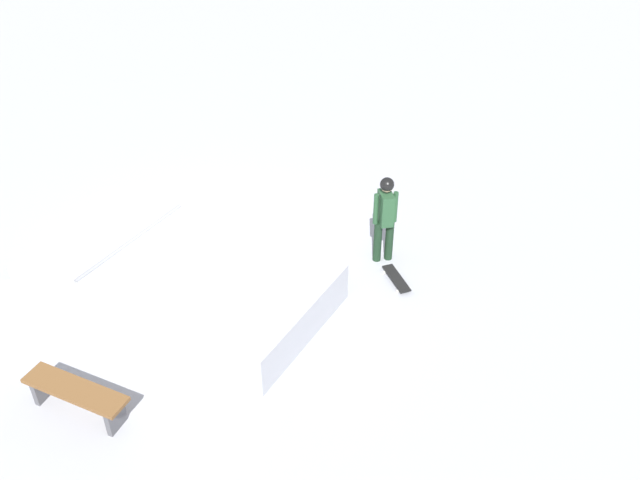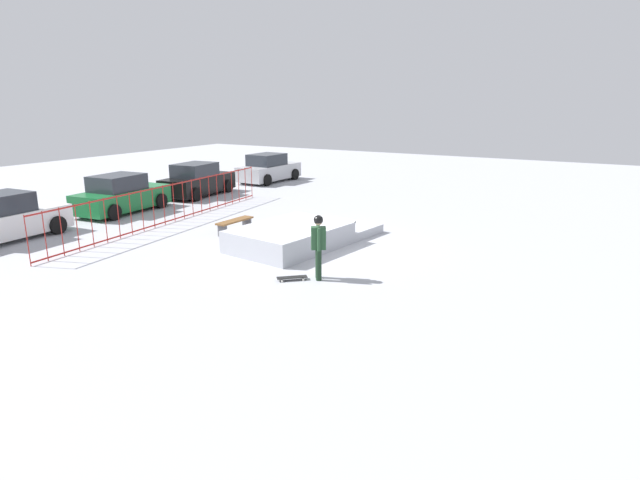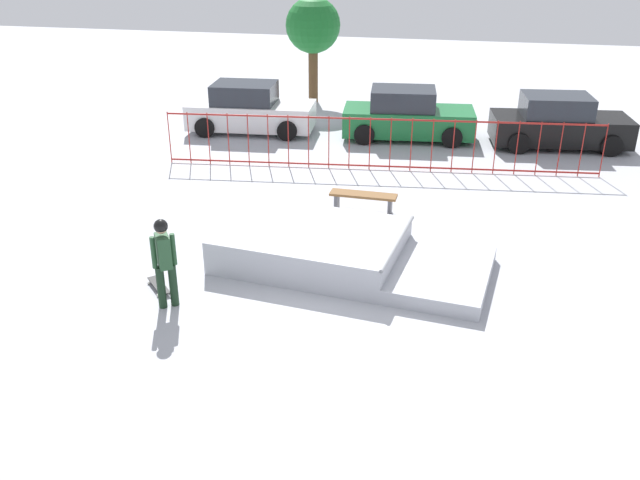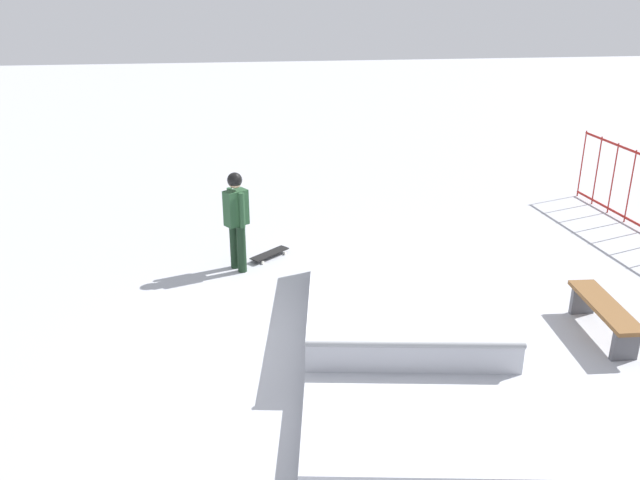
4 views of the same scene
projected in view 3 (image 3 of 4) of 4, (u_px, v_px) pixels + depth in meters
name	position (u px, v px, depth m)	size (l,w,h in m)	color
ground_plane	(337.00, 281.00, 13.35)	(60.00, 60.00, 0.00)	#A8AAB2
skate_ramp	(334.00, 250.00, 13.88)	(5.70, 3.31, 0.74)	#B0B3BB
skater	(164.00, 257.00, 12.07)	(0.39, 0.44, 1.73)	black
skateboard	(159.00, 285.00, 13.04)	(0.68, 0.73, 0.09)	black
perimeter_fence	(380.00, 143.00, 18.95)	(12.01, 1.25, 1.50)	maroon
park_bench	(363.00, 198.00, 16.33)	(1.62, 0.47, 0.48)	brown
parked_car_white	(250.00, 110.00, 22.42)	(4.21, 2.14, 1.60)	white
parked_car_green	(407.00, 116.00, 21.73)	(4.24, 2.21, 1.60)	#196B33
parked_car_black	(559.00, 124.00, 20.93)	(4.26, 2.28, 1.60)	black
distant_tree	(313.00, 27.00, 25.20)	(2.03, 2.03, 3.87)	brown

